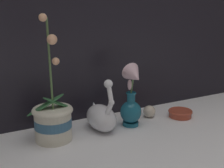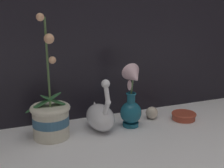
% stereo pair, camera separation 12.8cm
% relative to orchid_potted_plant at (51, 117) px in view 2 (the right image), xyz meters
% --- Properties ---
extents(ground_plane, '(2.80, 2.80, 0.00)m').
position_rel_orchid_potted_plant_xyz_m(ground_plane, '(0.29, -0.11, -0.08)').
color(ground_plane, white).
extents(orchid_potted_plant, '(0.19, 0.15, 0.47)m').
position_rel_orchid_potted_plant_xyz_m(orchid_potted_plant, '(0.00, 0.00, 0.00)').
color(orchid_potted_plant, beige).
rests_on(orchid_potted_plant, ground_plane).
extents(swan_figurine, '(0.11, 0.20, 0.23)m').
position_rel_orchid_potted_plant_xyz_m(swan_figurine, '(0.20, 0.00, -0.03)').
color(swan_figurine, white).
rests_on(swan_figurine, ground_plane).
extents(blue_vase, '(0.09, 0.12, 0.27)m').
position_rel_orchid_potted_plant_xyz_m(blue_vase, '(0.33, -0.02, 0.03)').
color(blue_vase, '#195B75').
rests_on(blue_vase, ground_plane).
extents(glass_sphere, '(0.05, 0.05, 0.05)m').
position_rel_orchid_potted_plant_xyz_m(glass_sphere, '(0.46, 0.03, -0.06)').
color(glass_sphere, beige).
rests_on(glass_sphere, ground_plane).
extents(amber_dish, '(0.11, 0.11, 0.03)m').
position_rel_orchid_potted_plant_xyz_m(amber_dish, '(0.58, -0.03, -0.06)').
color(amber_dish, '#A8422D').
rests_on(amber_dish, ground_plane).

